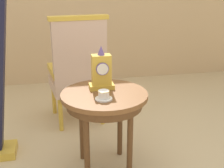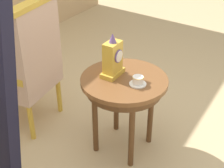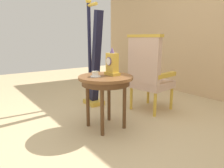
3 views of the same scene
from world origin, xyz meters
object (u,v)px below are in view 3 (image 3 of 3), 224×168
object	(u,v)px
side_table	(106,83)
harp	(94,64)
mantel_clock	(112,64)
armchair	(148,73)
teacup_left	(95,74)

from	to	relation	value
side_table	harp	bearing A→B (deg)	156.93
side_table	harp	xyz separation A→B (m)	(-0.85, 0.36, 0.12)
mantel_clock	armchair	world-z (taller)	armchair
harp	mantel_clock	bearing A→B (deg)	-17.43
teacup_left	armchair	size ratio (longest dim) A/B	0.11
side_table	teacup_left	size ratio (longest dim) A/B	5.30
teacup_left	harp	size ratio (longest dim) A/B	0.07
armchair	harp	bearing A→B (deg)	-146.78
armchair	harp	xyz separation A→B (m)	(-0.74, -0.48, 0.09)
side_table	teacup_left	distance (m)	0.17
side_table	teacup_left	bearing A→B (deg)	-102.04
teacup_left	mantel_clock	bearing A→B (deg)	84.02
teacup_left	harp	xyz separation A→B (m)	(-0.83, 0.49, 0.00)
side_table	armchair	size ratio (longest dim) A/B	0.57
side_table	mantel_clock	bearing A→B (deg)	92.09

